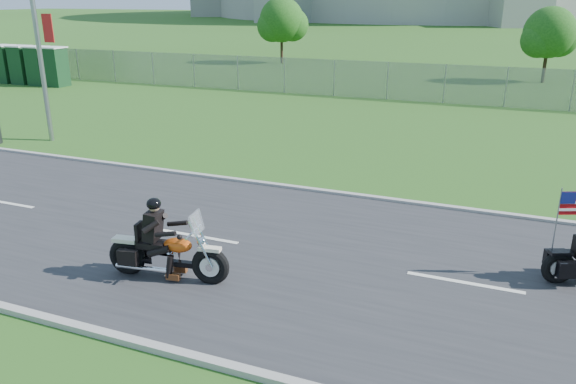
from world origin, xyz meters
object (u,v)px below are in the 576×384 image
at_px(porta_toilet_d, 5,65).
at_px(porta_toilet_b, 39,67).
at_px(motorcycle_lead, 166,254).
at_px(porta_toilet_c, 22,66).
at_px(porta_toilet_a, 56,68).

bearing_deg(porta_toilet_d, porta_toilet_b, 0.00).
relative_size(porta_toilet_d, motorcycle_lead, 0.91).
relative_size(porta_toilet_b, porta_toilet_c, 1.00).
height_order(porta_toilet_a, motorcycle_lead, porta_toilet_a).
bearing_deg(porta_toilet_b, porta_toilet_a, 0.00).
distance_m(porta_toilet_a, motorcycle_lead, 27.96).
distance_m(porta_toilet_a, porta_toilet_b, 1.40).
xyz_separation_m(porta_toilet_b, porta_toilet_c, (-1.40, 0.00, 0.00)).
height_order(porta_toilet_c, porta_toilet_d, same).
bearing_deg(porta_toilet_d, porta_toilet_a, 0.00).
relative_size(porta_toilet_a, porta_toilet_b, 1.00).
bearing_deg(motorcycle_lead, porta_toilet_a, 128.77).
bearing_deg(porta_toilet_c, motorcycle_lead, -39.08).
xyz_separation_m(porta_toilet_a, porta_toilet_b, (-1.40, 0.00, 0.00)).
bearing_deg(porta_toilet_c, porta_toilet_d, 180.00).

